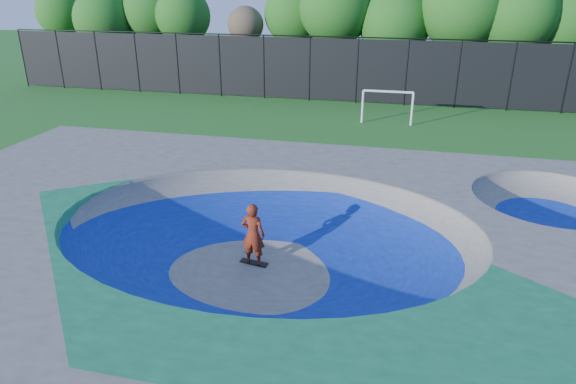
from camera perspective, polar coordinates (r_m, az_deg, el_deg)
name	(u,v)px	position (r m, az deg, el deg)	size (l,w,h in m)	color
ground	(267,272)	(13.85, -2.30, -8.91)	(120.00, 120.00, 0.00)	#1E5D1A
skate_deck	(267,248)	(13.47, -2.35, -6.19)	(22.00, 14.00, 1.50)	gray
skater	(253,235)	(13.83, -3.91, -4.74)	(0.65, 0.43, 1.80)	red
skateboard	(254,263)	(14.25, -3.81, -7.86)	(0.78, 0.22, 0.05)	black
soccer_goal	(388,101)	(28.26, 11.01, 9.90)	(2.74, 0.12, 1.81)	white
fence	(357,69)	(32.93, 7.69, 13.36)	(48.09, 0.09, 4.04)	black
treeline	(419,16)	(37.33, 14.34, 18.42)	(52.14, 6.94, 8.26)	#3F321F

